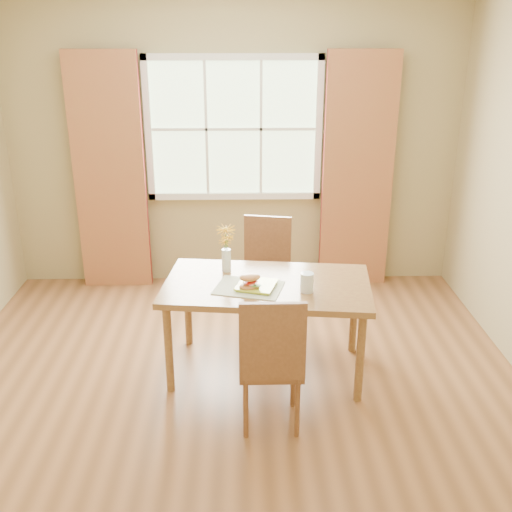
{
  "coord_description": "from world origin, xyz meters",
  "views": [
    {
      "loc": [
        0.09,
        -3.66,
        2.42
      ],
      "look_at": [
        0.17,
        0.13,
        0.93
      ],
      "focal_mm": 42.0,
      "sensor_mm": 36.0,
      "label": 1
    }
  ],
  "objects_px": {
    "chair_near": "(271,358)",
    "flower_vase": "(226,244)",
    "chair_far": "(265,269)",
    "water_glass": "(307,283)",
    "dining_table": "(267,292)",
    "croissant_sandwich": "(250,282)"
  },
  "relations": [
    {
      "from": "chair_near",
      "to": "chair_far",
      "type": "xyz_separation_m",
      "value": [
        0.01,
        1.4,
        -0.0
      ]
    },
    {
      "from": "flower_vase",
      "to": "croissant_sandwich",
      "type": "bearing_deg",
      "value": -65.22
    },
    {
      "from": "water_glass",
      "to": "chair_near",
      "type": "bearing_deg",
      "value": -115.55
    },
    {
      "from": "flower_vase",
      "to": "water_glass",
      "type": "bearing_deg",
      "value": -34.17
    },
    {
      "from": "chair_near",
      "to": "chair_far",
      "type": "distance_m",
      "value": 1.4
    },
    {
      "from": "croissant_sandwich",
      "to": "water_glass",
      "type": "height_order",
      "value": "water_glass"
    },
    {
      "from": "flower_vase",
      "to": "chair_near",
      "type": "bearing_deg",
      "value": -72.59
    },
    {
      "from": "chair_near",
      "to": "chair_far",
      "type": "bearing_deg",
      "value": 89.21
    },
    {
      "from": "dining_table",
      "to": "chair_near",
      "type": "distance_m",
      "value": 0.71
    },
    {
      "from": "chair_far",
      "to": "water_glass",
      "type": "height_order",
      "value": "chair_far"
    },
    {
      "from": "croissant_sandwich",
      "to": "flower_vase",
      "type": "xyz_separation_m",
      "value": [
        -0.17,
        0.36,
        0.14
      ]
    },
    {
      "from": "dining_table",
      "to": "water_glass",
      "type": "bearing_deg",
      "value": -23.22
    },
    {
      "from": "chair_near",
      "to": "water_glass",
      "type": "xyz_separation_m",
      "value": [
        0.26,
        0.55,
        0.25
      ]
    },
    {
      "from": "water_glass",
      "to": "flower_vase",
      "type": "relative_size",
      "value": 0.39
    },
    {
      "from": "flower_vase",
      "to": "dining_table",
      "type": "bearing_deg",
      "value": -37.9
    },
    {
      "from": "dining_table",
      "to": "water_glass",
      "type": "distance_m",
      "value": 0.33
    },
    {
      "from": "dining_table",
      "to": "chair_near",
      "type": "height_order",
      "value": "chair_near"
    },
    {
      "from": "dining_table",
      "to": "croissant_sandwich",
      "type": "distance_m",
      "value": 0.23
    },
    {
      "from": "chair_near",
      "to": "flower_vase",
      "type": "distance_m",
      "value": 1.05
    },
    {
      "from": "dining_table",
      "to": "croissant_sandwich",
      "type": "relative_size",
      "value": 9.23
    },
    {
      "from": "croissant_sandwich",
      "to": "flower_vase",
      "type": "distance_m",
      "value": 0.42
    },
    {
      "from": "chair_near",
      "to": "flower_vase",
      "type": "xyz_separation_m",
      "value": [
        -0.29,
        0.93,
        0.4
      ]
    }
  ]
}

